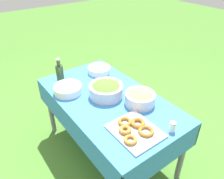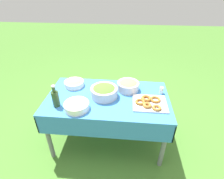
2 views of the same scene
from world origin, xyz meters
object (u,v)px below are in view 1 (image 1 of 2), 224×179
(salad_bowl, at_px, (106,89))
(fruit_bowl, at_px, (140,97))
(donut_platter, at_px, (134,130))
(olive_oil_bottle, at_px, (60,73))
(pasta_bowl, at_px, (99,69))
(plate_stack, at_px, (68,89))

(salad_bowl, distance_m, fruit_bowl, 0.32)
(donut_platter, height_order, fruit_bowl, fruit_bowl)
(olive_oil_bottle, distance_m, fruit_bowl, 0.84)
(fruit_bowl, bearing_deg, pasta_bowl, -2.45)
(salad_bowl, distance_m, plate_stack, 0.36)
(plate_stack, bearing_deg, fruit_bowl, -141.34)
(pasta_bowl, height_order, fruit_bowl, fruit_bowl)
(donut_platter, bearing_deg, plate_stack, 11.35)
(olive_oil_bottle, bearing_deg, salad_bowl, -155.35)
(donut_platter, xyz_separation_m, plate_stack, (0.76, 0.15, 0.02))
(salad_bowl, height_order, plate_stack, salad_bowl)
(fruit_bowl, bearing_deg, salad_bowl, 31.37)
(donut_platter, xyz_separation_m, fruit_bowl, (0.23, -0.27, 0.05))
(salad_bowl, xyz_separation_m, donut_platter, (-0.50, 0.10, -0.05))
(salad_bowl, relative_size, pasta_bowl, 1.27)
(salad_bowl, bearing_deg, donut_platter, 168.57)
(salad_bowl, xyz_separation_m, fruit_bowl, (-0.27, -0.16, -0.01))
(donut_platter, height_order, olive_oil_bottle, olive_oil_bottle)
(olive_oil_bottle, bearing_deg, pasta_bowl, -100.37)
(donut_platter, relative_size, fruit_bowl, 1.39)
(salad_bowl, bearing_deg, fruit_bowl, -148.63)
(pasta_bowl, bearing_deg, salad_bowl, 154.50)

